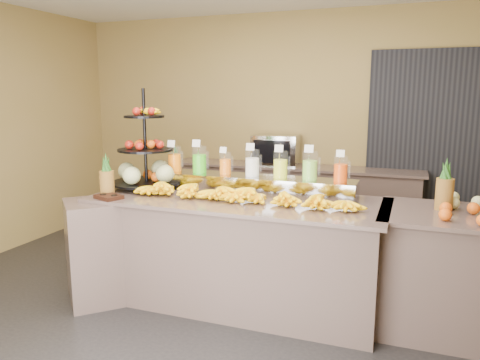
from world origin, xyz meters
The scene contains 20 objects.
ground centered at (0.00, 0.00, 0.00)m, with size 6.00×6.00×0.00m, color black.
room_envelope centered at (0.19, 0.79, 1.88)m, with size 6.04×5.02×2.82m.
buffet_counter centered at (-0.12, 0.26, 0.47)m, with size 2.75×1.25×0.93m.
right_counter centered at (1.70, 0.40, 0.47)m, with size 1.08×0.88×0.93m.
back_ledge centered at (0.00, 2.25, 0.47)m, with size 3.10×0.55×0.93m.
pitcher_tray centered at (0.04, 0.58, 1.01)m, with size 1.85×0.30×0.15m, color gray.
juice_pitcher_orange_a centered at (-0.74, 0.58, 1.18)m, with size 0.13×0.13×0.31m.
juice_pitcher_green centered at (-0.48, 0.58, 1.19)m, with size 0.13×0.14×0.32m.
juice_pitcher_orange_b centered at (-0.22, 0.58, 1.17)m, with size 0.11×0.11×0.26m.
juice_pitcher_milk centered at (0.04, 0.58, 1.18)m, with size 0.13×0.13×0.31m.
juice_pitcher_lemon centered at (0.30, 0.58, 1.18)m, with size 0.13×0.13×0.31m.
juice_pitcher_lime centered at (0.56, 0.58, 1.19)m, with size 0.13×0.14×0.32m.
juice_pitcher_orange_c centered at (0.82, 0.58, 1.18)m, with size 0.12×0.12×0.28m.
banana_heap centered at (0.04, 0.22, 1.00)m, with size 1.96×0.18×0.16m.
fruit_stand centered at (-0.92, 0.43, 1.16)m, with size 0.82×0.82×0.92m.
condiment_caddy centered at (-1.01, -0.09, 0.95)m, with size 0.22×0.16×0.03m, color black.
pineapple_left_a centered at (-1.11, 0.03, 1.07)m, with size 0.13×0.13×0.37m.
pineapple_left_b centered at (-0.80, 0.70, 1.08)m, with size 0.13×0.13×0.40m.
right_fruit_pile centered at (1.77, 0.34, 1.01)m, with size 0.46×0.44×0.24m.
oven_warmer centered at (-0.22, 2.25, 1.11)m, with size 0.55×0.39×0.37m, color gray.
Camera 1 is at (1.38, -3.32, 1.81)m, focal length 35.00 mm.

